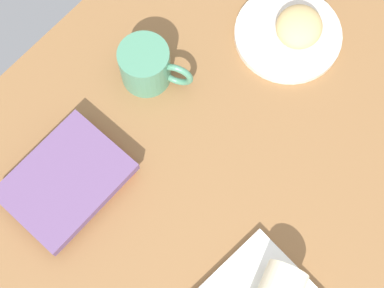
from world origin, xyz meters
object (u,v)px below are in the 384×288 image
at_px(round_plate, 288,34).
at_px(scone_pastry, 299,27).
at_px(book_stack, 69,181).
at_px(coffee_mug, 147,65).

bearing_deg(round_plate, scone_pastry, 125.31).
relative_size(round_plate, book_stack, 1.01).
bearing_deg(coffee_mug, book_stack, 9.34).
relative_size(book_stack, coffee_mug, 1.53).
bearing_deg(book_stack, round_plate, 167.70).
bearing_deg(book_stack, scone_pastry, 166.48).
xyz_separation_m(scone_pastry, coffee_mug, (0.25, -0.16, 0.01)).
distance_m(scone_pastry, coffee_mug, 0.30).
relative_size(scone_pastry, coffee_mug, 0.69).
distance_m(book_stack, coffee_mug, 0.26).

